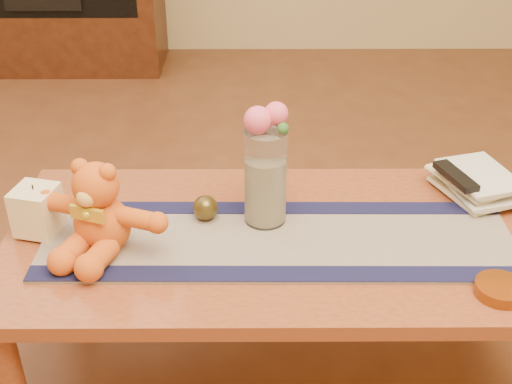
{
  "coord_description": "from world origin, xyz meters",
  "views": [
    {
      "loc": [
        -0.06,
        -1.43,
        1.44
      ],
      "look_at": [
        -0.05,
        0.0,
        0.58
      ],
      "focal_mm": 46.92,
      "sensor_mm": 36.0,
      "label": 1
    }
  ],
  "objects_px": {
    "glass_vase": "(265,177)",
    "teddy_bear": "(100,207)",
    "pillar_candle": "(37,210)",
    "amber_dish": "(500,289)",
    "book_bottom": "(449,197)",
    "tv_remote": "(456,176)",
    "bronze_ball": "(205,208)"
  },
  "relations": [
    {
      "from": "glass_vase",
      "to": "teddy_bear",
      "type": "bearing_deg",
      "value": -164.56
    },
    {
      "from": "pillar_candle",
      "to": "glass_vase",
      "type": "relative_size",
      "value": 0.47
    },
    {
      "from": "amber_dish",
      "to": "book_bottom",
      "type": "bearing_deg",
      "value": 91.68
    },
    {
      "from": "pillar_candle",
      "to": "book_bottom",
      "type": "height_order",
      "value": "pillar_candle"
    },
    {
      "from": "glass_vase",
      "to": "book_bottom",
      "type": "xyz_separation_m",
      "value": [
        0.52,
        0.1,
        -0.13
      ]
    },
    {
      "from": "book_bottom",
      "to": "tv_remote",
      "type": "xyz_separation_m",
      "value": [
        0.0,
        -0.01,
        0.07
      ]
    },
    {
      "from": "glass_vase",
      "to": "amber_dish",
      "type": "relative_size",
      "value": 2.25
    },
    {
      "from": "bronze_ball",
      "to": "book_bottom",
      "type": "relative_size",
      "value": 0.3
    },
    {
      "from": "glass_vase",
      "to": "tv_remote",
      "type": "bearing_deg",
      "value": 10.31
    },
    {
      "from": "amber_dish",
      "to": "teddy_bear",
      "type": "bearing_deg",
      "value": 168.56
    },
    {
      "from": "tv_remote",
      "to": "glass_vase",
      "type": "bearing_deg",
      "value": 171.2
    },
    {
      "from": "tv_remote",
      "to": "amber_dish",
      "type": "xyz_separation_m",
      "value": [
        0.01,
        -0.4,
        -0.07
      ]
    },
    {
      "from": "amber_dish",
      "to": "tv_remote",
      "type": "bearing_deg",
      "value": 91.25
    },
    {
      "from": "book_bottom",
      "to": "tv_remote",
      "type": "height_order",
      "value": "tv_remote"
    },
    {
      "from": "pillar_candle",
      "to": "book_bottom",
      "type": "relative_size",
      "value": 0.55
    },
    {
      "from": "pillar_candle",
      "to": "bronze_ball",
      "type": "distance_m",
      "value": 0.43
    },
    {
      "from": "teddy_bear",
      "to": "glass_vase",
      "type": "xyz_separation_m",
      "value": [
        0.41,
        0.11,
        0.02
      ]
    },
    {
      "from": "pillar_candle",
      "to": "amber_dish",
      "type": "distance_m",
      "value": 1.15
    },
    {
      "from": "bronze_ball",
      "to": "tv_remote",
      "type": "distance_m",
      "value": 0.69
    },
    {
      "from": "pillar_candle",
      "to": "glass_vase",
      "type": "height_order",
      "value": "glass_vase"
    },
    {
      "from": "teddy_bear",
      "to": "glass_vase",
      "type": "height_order",
      "value": "glass_vase"
    },
    {
      "from": "bronze_ball",
      "to": "book_bottom",
      "type": "bearing_deg",
      "value": 8.3
    },
    {
      "from": "tv_remote",
      "to": "amber_dish",
      "type": "bearing_deg",
      "value": -107.85
    },
    {
      "from": "book_bottom",
      "to": "tv_remote",
      "type": "relative_size",
      "value": 1.39
    },
    {
      "from": "glass_vase",
      "to": "book_bottom",
      "type": "bearing_deg",
      "value": 11.37
    },
    {
      "from": "teddy_bear",
      "to": "bronze_ball",
      "type": "bearing_deg",
      "value": 45.16
    },
    {
      "from": "glass_vase",
      "to": "pillar_candle",
      "type": "bearing_deg",
      "value": -175.48
    },
    {
      "from": "glass_vase",
      "to": "tv_remote",
      "type": "relative_size",
      "value": 1.62
    },
    {
      "from": "bronze_ball",
      "to": "book_bottom",
      "type": "distance_m",
      "value": 0.68
    },
    {
      "from": "teddy_bear",
      "to": "amber_dish",
      "type": "xyz_separation_m",
      "value": [
        0.94,
        -0.19,
        -0.11
      ]
    },
    {
      "from": "glass_vase",
      "to": "bronze_ball",
      "type": "height_order",
      "value": "glass_vase"
    },
    {
      "from": "book_bottom",
      "to": "amber_dish",
      "type": "relative_size",
      "value": 1.93
    }
  ]
}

